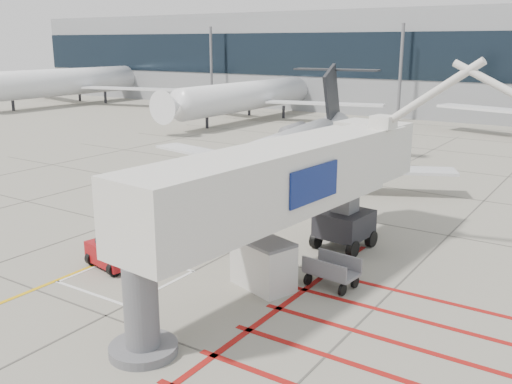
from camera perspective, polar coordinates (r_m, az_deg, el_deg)
The scene contains 10 objects.
ground_plane at distance 24.61m, azimuth -7.82°, elevation -8.63°, with size 260.00×260.00×0.00m, color gray.
regional_jet at distance 35.55m, azimuth 0.17°, elevation 5.34°, with size 23.55×29.70×7.78m, color silver, non-canonical shape.
jet_bridge at distance 22.35m, azimuth 1.25°, elevation -0.48°, with size 9.09×19.19×7.67m, color silver, non-canonical shape.
pushback_tug at distance 26.17m, azimuth -14.08°, elevation -5.85°, with size 2.40×1.50×1.40m, color maroon, non-canonical shape.
baggage_cart at distance 23.67m, azimuth 7.57°, elevation -7.86°, with size 2.08×1.31×1.31m, color slate, non-canonical shape.
ground_power_unit at distance 23.30m, azimuth 0.73°, elevation -7.16°, with size 2.56×1.49×2.03m, color silver, non-canonical shape.
cone_nose at distance 27.85m, azimuth -3.75°, elevation -5.16°, with size 0.35×0.35×0.48m, color #FA480D.
cone_side at distance 31.46m, azimuth -0.06°, elevation -2.76°, with size 0.34×0.34×0.47m, color #EB5E0C.
bg_aircraft_a at distance 98.48m, azimuth -17.23°, elevation 12.15°, with size 37.98×42.20×12.66m, color silver, non-canonical shape.
bg_aircraft_b at distance 75.23m, azimuth 0.26°, elevation 11.52°, with size 32.79×36.44×10.93m, color silver, non-canonical shape.
Camera 1 is at (15.10, -16.83, 9.71)m, focal length 40.00 mm.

